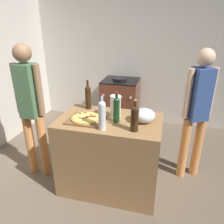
{
  "coord_description": "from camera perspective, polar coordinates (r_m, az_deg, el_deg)",
  "views": [
    {
      "loc": [
        0.77,
        -1.4,
        1.95
      ],
      "look_at": [
        0.19,
        0.81,
        0.98
      ],
      "focal_mm": 34.48,
      "sensor_mm": 36.0,
      "label": 1
    }
  ],
  "objects": [
    {
      "name": "wine_bottle_green",
      "position": [
        2.29,
        1.2,
        0.9
      ],
      "size": [
        0.07,
        0.07,
        0.34
      ],
      "color": "#143819",
      "rests_on": "counter"
    },
    {
      "name": "wine_bottle_amber",
      "position": [
        2.13,
        -2.66,
        -0.55
      ],
      "size": [
        0.07,
        0.07,
        0.38
      ],
      "color": "silver",
      "rests_on": "counter"
    },
    {
      "name": "person_in_stripes",
      "position": [
        2.8,
        -20.82,
        1.67
      ],
      "size": [
        0.37,
        0.21,
        1.72
      ],
      "color": "#D88C4C",
      "rests_on": "ground_plane"
    },
    {
      "name": "stove",
      "position": [
        4.18,
        2.23,
        2.33
      ],
      "size": [
        0.66,
        0.63,
        0.97
      ],
      "color": "brown",
      "rests_on": "ground_plane"
    },
    {
      "name": "kitchen_wall_rear",
      "position": [
        4.34,
        4.45,
        14.4
      ],
      "size": [
        4.23,
        0.1,
        2.6
      ],
      "primitive_type": "cube",
      "color": "beige",
      "rests_on": "ground_plane"
    },
    {
      "name": "person_in_red",
      "position": [
        2.79,
        21.68,
        0.86
      ],
      "size": [
        0.35,
        0.28,
        1.68
      ],
      "color": "#D88C4C",
      "rests_on": "ground_plane"
    },
    {
      "name": "wine_bottle_clear",
      "position": [
        2.12,
        6.03,
        -1.44
      ],
      "size": [
        0.08,
        0.08,
        0.33
      ],
      "color": "#331E0F",
      "rests_on": "counter"
    },
    {
      "name": "wine_bottle_dark",
      "position": [
        2.67,
        -6.35,
        4.15
      ],
      "size": [
        0.07,
        0.07,
        0.36
      ],
      "color": "#331E0F",
      "rests_on": "counter"
    },
    {
      "name": "counter",
      "position": [
        2.64,
        -0.56,
        -11.16
      ],
      "size": [
        1.16,
        0.7,
        0.93
      ],
      "primitive_type": "cube",
      "color": "#9E7247",
      "rests_on": "ground_plane"
    },
    {
      "name": "paper_towel_roll",
      "position": [
        2.43,
        0.91,
        1.5
      ],
      "size": [
        0.12,
        0.12,
        0.26
      ],
      "color": "white",
      "rests_on": "counter"
    },
    {
      "name": "ground_plane",
      "position": [
        3.49,
        -0.63,
        -11.09
      ],
      "size": [
        4.23,
        3.38,
        0.02
      ],
      "primitive_type": "cube",
      "color": "#6B5B4C"
    },
    {
      "name": "mixing_bowl",
      "position": [
        2.35,
        8.46,
        -0.87
      ],
      "size": [
        0.25,
        0.25,
        0.15
      ],
      "color": "#B2B2B7",
      "rests_on": "counter"
    },
    {
      "name": "cutting_board",
      "position": [
        2.4,
        -6.86,
        -2.05
      ],
      "size": [
        0.4,
        0.32,
        0.02
      ],
      "primitive_type": "cube",
      "color": "brown",
      "rests_on": "counter"
    },
    {
      "name": "pizza",
      "position": [
        2.39,
        -6.87,
        -1.59
      ],
      "size": [
        0.33,
        0.33,
        0.03
      ],
      "color": "tan",
      "rests_on": "cutting_board"
    }
  ]
}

